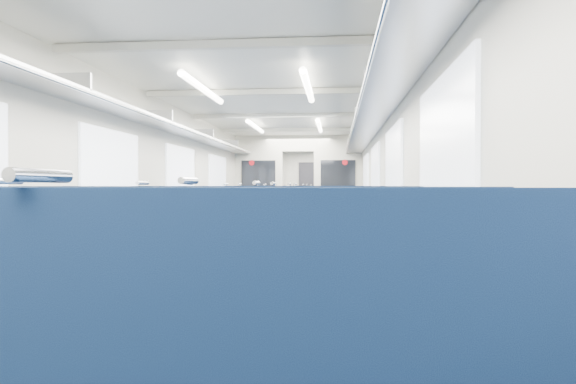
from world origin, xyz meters
name	(u,v)px	position (x,y,z in m)	size (l,w,h in m)	color
floor	(281,267)	(0.00, 0.00, 0.00)	(2.80, 18.00, 0.01)	black
ceiling	(281,113)	(0.00, 0.00, 2.35)	(2.80, 18.00, 0.01)	silver
wall_left	(191,190)	(-1.40, 0.00, 1.18)	(0.02, 18.00, 2.35)	beige
dado_left	(193,243)	(-1.39, 0.00, 0.35)	(0.03, 17.90, 0.70)	#0F1C33
wall_right	(374,190)	(1.40, 0.00, 1.18)	(0.02, 18.00, 2.35)	beige
dado_right	(372,245)	(1.39, 0.00, 0.35)	(0.03, 17.90, 0.70)	#0F1C33
wall_far	(311,188)	(0.00, 9.00, 1.18)	(2.80, 0.02, 2.35)	beige
luggage_rack_left	(203,139)	(-1.21, 0.00, 1.97)	(0.36, 17.40, 0.18)	#B2B5BA
luggage_rack_right	(361,137)	(1.21, 0.00, 1.97)	(0.36, 17.40, 0.18)	#B2B5BA
windows	(278,173)	(0.00, -0.46, 1.42)	(2.78, 15.60, 0.75)	white
ceiling_fittings	(279,115)	(0.00, -0.26, 2.29)	(2.70, 16.06, 0.11)	beige
end_door	(311,193)	(0.00, 8.94, 1.00)	(0.75, 0.06, 2.00)	black
bulkhead	(298,186)	(0.00, 3.50, 1.23)	(2.80, 0.10, 2.35)	beige
seat_6	(54,328)	(-0.83, -4.93, 0.39)	(1.14, 0.63, 1.27)	#0C1F3D
seat_7	(333,329)	(0.83, -4.80, 0.39)	(1.14, 0.63, 1.27)	#0C1F3D
seat_8	(139,285)	(-0.83, -3.59, 0.39)	(1.14, 0.63, 1.27)	#0C1F3D
seat_9	(334,290)	(0.83, -3.63, 0.39)	(1.14, 0.63, 1.27)	#0C1F3D
seat_10	(177,266)	(-0.83, -2.54, 0.39)	(1.14, 0.63, 1.27)	#0C1F3D
seat_11	(335,269)	(0.83, -2.54, 0.39)	(1.14, 0.63, 1.27)	#0C1F3D
seat_12	(205,252)	(-0.83, -1.38, 0.39)	(1.14, 0.63, 1.27)	#0C1F3D
seat_13	(335,254)	(0.83, -1.45, 0.39)	(1.14, 0.63, 1.27)	#0C1F3D
seat_14	(225,242)	(-0.83, -0.18, 0.39)	(1.14, 0.63, 1.27)	#0C1F3D
seat_15	(335,243)	(0.83, -0.20, 0.39)	(1.14, 0.63, 1.27)	#0C1F3D
seat_16	(238,235)	(-0.83, 0.84, 0.39)	(1.14, 0.63, 1.27)	#0C1F3D
seat_17	(336,235)	(0.83, 1.03, 0.39)	(1.14, 0.63, 1.27)	#0C1F3D
seat_18	(250,229)	(-0.83, 2.10, 0.39)	(1.14, 0.63, 1.27)	#0C1F3D
seat_19	(336,230)	(0.83, 2.07, 0.39)	(1.14, 0.63, 1.27)	#0C1F3D
seat_20	(265,222)	(-0.83, 4.10, 0.39)	(1.14, 0.63, 1.27)	#0C1F3D
seat_21	(336,222)	(0.83, 4.19, 0.39)	(1.14, 0.63, 1.27)	#0C1F3D
seat_22	(271,219)	(-0.83, 5.28, 0.39)	(1.14, 0.63, 1.27)	#0C1F3D
seat_23	(336,219)	(0.83, 5.22, 0.39)	(1.14, 0.63, 1.27)	#0C1F3D
seat_24	(276,216)	(-0.83, 6.49, 0.39)	(1.14, 0.63, 1.27)	#0C1F3D
seat_25	(336,216)	(0.83, 6.50, 0.39)	(1.14, 0.63, 1.27)	#0C1F3D
seat_26	(280,214)	(-0.83, 7.47, 0.39)	(1.14, 0.63, 1.27)	#0C1F3D
seat_27	(336,214)	(0.83, 7.61, 0.39)	(1.14, 0.63, 1.27)	#0C1F3D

